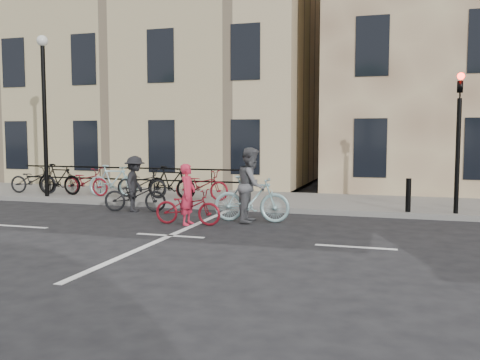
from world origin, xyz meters
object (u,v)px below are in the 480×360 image
(traffic_light, at_px, (459,125))
(cyclist_grey, at_px, (252,192))
(cyclist_pink, at_px, (188,204))
(cyclist_dark, at_px, (135,190))
(lamp_post, at_px, (44,95))

(traffic_light, xyz_separation_m, cyclist_grey, (-5.00, -2.04, -1.69))
(traffic_light, xyz_separation_m, cyclist_pink, (-6.39, -2.89, -1.93))
(traffic_light, distance_m, cyclist_dark, 8.98)
(lamp_post, bearing_deg, cyclist_grey, -15.25)
(traffic_light, relative_size, cyclist_dark, 2.06)
(cyclist_pink, bearing_deg, cyclist_dark, 53.51)
(lamp_post, xyz_separation_m, cyclist_grey, (7.70, -2.10, -2.72))
(cyclist_grey, bearing_deg, lamp_post, 70.75)
(lamp_post, xyz_separation_m, cyclist_dark, (4.00, -1.34, -2.86))
(lamp_post, relative_size, cyclist_grey, 2.65)
(cyclist_pink, height_order, cyclist_grey, cyclist_grey)
(cyclist_pink, bearing_deg, traffic_light, -67.23)
(lamp_post, xyz_separation_m, cyclist_pink, (6.31, -2.95, -2.97))
(cyclist_grey, bearing_deg, cyclist_dark, 74.37)
(traffic_light, distance_m, cyclist_grey, 5.66)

